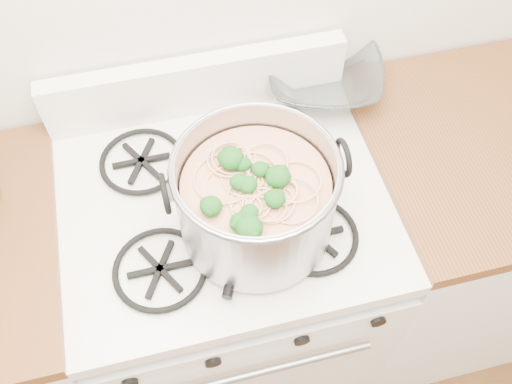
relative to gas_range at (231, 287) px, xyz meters
name	(u,v)px	position (x,y,z in m)	size (l,w,h in m)	color
gas_range	(231,287)	(0.00, 0.00, 0.00)	(0.76, 0.66, 0.92)	white
counter_left	(57,321)	(-0.51, 0.00, 0.02)	(0.25, 0.65, 0.92)	silver
counter_right	(500,221)	(0.88, 0.00, 0.02)	(1.00, 0.65, 0.92)	silver
stock_pot	(256,199)	(0.05, -0.10, 0.59)	(0.37, 0.34, 0.23)	#97979F
spatula	(250,195)	(0.06, -0.02, 0.50)	(0.29, 0.31, 0.02)	black
glass_bowl	(324,81)	(0.33, 0.28, 0.50)	(0.12, 0.12, 0.03)	white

